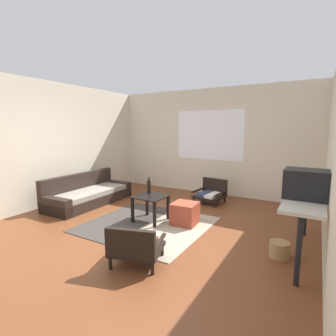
# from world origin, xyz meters

# --- Properties ---
(ground_plane) EXTENTS (7.80, 7.80, 0.00)m
(ground_plane) POSITION_xyz_m (0.00, 0.00, 0.00)
(ground_plane) COLOR brown
(far_wall_with_window) EXTENTS (5.60, 0.13, 2.70)m
(far_wall_with_window) POSITION_xyz_m (0.00, 3.06, 1.35)
(far_wall_with_window) COLOR beige
(far_wall_with_window) RESTS_ON ground
(side_wall_left) EXTENTS (0.12, 6.60, 2.70)m
(side_wall_left) POSITION_xyz_m (-2.66, 0.30, 1.35)
(side_wall_left) COLOR beige
(side_wall_left) RESTS_ON ground
(area_rug) EXTENTS (2.03, 1.96, 0.01)m
(area_rug) POSITION_xyz_m (-0.07, 0.30, 0.01)
(area_rug) COLOR #38332D
(area_rug) RESTS_ON ground
(couch) EXTENTS (0.87, 2.05, 0.67)m
(couch) POSITION_xyz_m (-1.99, 0.70, 0.21)
(couch) COLOR black
(couch) RESTS_ON ground
(coffee_table) EXTENTS (0.56, 0.54, 0.48)m
(coffee_table) POSITION_xyz_m (-0.12, 0.48, 0.37)
(coffee_table) COLOR black
(coffee_table) RESTS_ON ground
(armchair_by_window) EXTENTS (0.68, 0.65, 0.53)m
(armchair_by_window) POSITION_xyz_m (0.38, 2.22, 0.23)
(armchair_by_window) COLOR black
(armchair_by_window) RESTS_ON ground
(armchair_striped_foreground) EXTENTS (0.75, 0.70, 0.53)m
(armchair_striped_foreground) POSITION_xyz_m (0.59, -0.89, 0.25)
(armchair_striped_foreground) COLOR black
(armchair_striped_foreground) RESTS_ON ground
(ottoman_orange) EXTENTS (0.45, 0.45, 0.39)m
(ottoman_orange) POSITION_xyz_m (0.49, 0.66, 0.19)
(ottoman_orange) COLOR #993D28
(ottoman_orange) RESTS_ON ground
(console_shelf) EXTENTS (0.46, 1.67, 0.83)m
(console_shelf) POSITION_xyz_m (2.35, 0.43, 0.74)
(console_shelf) COLOR beige
(console_shelf) RESTS_ON ground
(crt_television) EXTENTS (0.50, 0.39, 0.36)m
(crt_television) POSITION_xyz_m (2.35, 0.30, 1.01)
(crt_television) COLOR black
(crt_television) RESTS_ON console_shelf
(clay_vase) EXTENTS (0.24, 0.24, 0.26)m
(clay_vase) POSITION_xyz_m (2.35, 0.73, 0.93)
(clay_vase) COLOR #A87047
(clay_vase) RESTS_ON console_shelf
(glass_bottle) EXTENTS (0.07, 0.07, 0.30)m
(glass_bottle) POSITION_xyz_m (-0.26, 0.63, 0.61)
(glass_bottle) COLOR black
(glass_bottle) RESTS_ON coffee_table
(wicker_basket) EXTENTS (0.26, 0.26, 0.21)m
(wicker_basket) POSITION_xyz_m (2.11, 0.23, 0.11)
(wicker_basket) COLOR #9E7A4C
(wicker_basket) RESTS_ON ground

